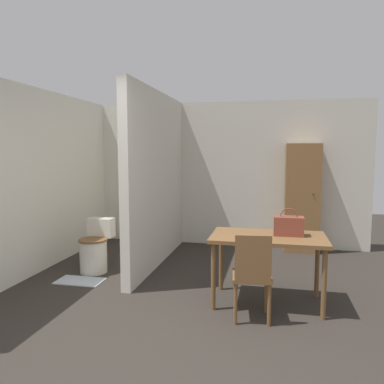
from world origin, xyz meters
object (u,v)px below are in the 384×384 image
at_px(wooden_chair, 252,274).
at_px(toilet, 95,249).
at_px(handbag, 289,226).
at_px(dining_table, 268,243).
at_px(wooden_cabinet, 302,198).

height_order(wooden_chair, toilet, wooden_chair).
distance_m(wooden_chair, toilet, 2.47).
bearing_deg(toilet, wooden_chair, -26.64).
relative_size(wooden_chair, handbag, 2.81).
relative_size(wooden_chair, toilet, 1.24).
distance_m(dining_table, wooden_cabinet, 2.38).
height_order(toilet, handbag, handbag).
bearing_deg(dining_table, toilet, 164.99).
relative_size(handbag, wooden_cabinet, 0.18).
relative_size(dining_table, handbag, 3.89).
bearing_deg(toilet, handbag, -12.66).
bearing_deg(wooden_cabinet, toilet, -149.50).
distance_m(toilet, handbag, 2.67).
relative_size(toilet, wooden_cabinet, 0.40).
bearing_deg(handbag, wooden_chair, -123.49).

